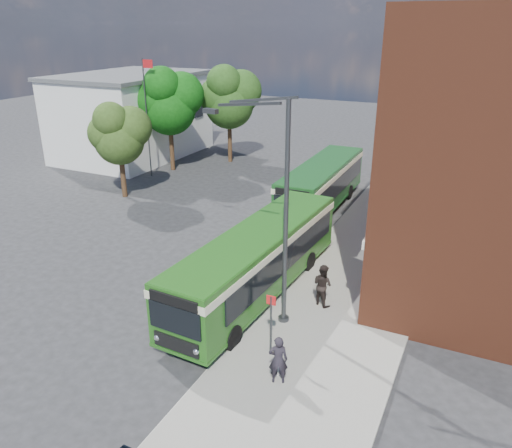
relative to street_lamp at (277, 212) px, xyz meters
The scene contains 14 objects.
ground 7.10m from the street_lamp, 157.54° to the left, with size 120.00×120.00×0.00m, color #262629.
pavement 11.27m from the street_lamp, 77.80° to the left, with size 6.00×48.00×0.15m, color gray.
kerb_line 11.12m from the street_lamp, 95.07° to the left, with size 0.12×48.00×0.01m, color beige.
white_building 30.38m from the street_lamp, 138.79° to the left, with size 9.40×13.40×7.30m.
flagpole 22.89m from the street_lamp, 139.05° to the left, with size 0.95×0.10×9.00m.
street_lamp is the anchor object (origin of this frame).
bus_stop_sign 4.02m from the street_lamp, 70.87° to the right, with size 0.35×0.08×2.52m.
bus_front 3.80m from the street_lamp, 133.19° to the left, with size 3.22×12.16×3.02m.
bus_rear 14.23m from the street_lamp, 101.01° to the left, with size 2.72×11.07×3.02m.
pedestrian_a 5.42m from the street_lamp, 65.32° to the right, with size 0.65×0.42×1.77m, color black.
pedestrian_b 4.37m from the street_lamp, 53.83° to the left, with size 0.91×0.71×1.86m, color black.
tree_left 18.76m from the street_lamp, 147.88° to the left, with size 3.95×3.75×6.66m.
tree_mid 24.03m from the street_lamp, 134.22° to the left, with size 4.96×4.72×8.38m.
tree_right 25.62m from the street_lamp, 122.36° to the left, with size 4.92×4.68×8.31m.
Camera 1 is at (11.67, -18.15, 11.37)m, focal length 35.00 mm.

